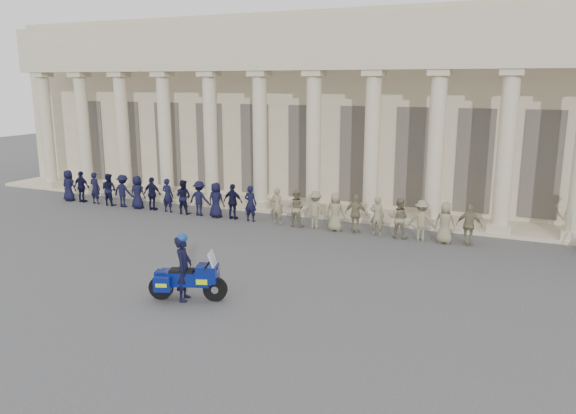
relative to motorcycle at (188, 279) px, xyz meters
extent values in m
plane|color=#454548|center=(0.74, 2.56, -0.60)|extent=(90.00, 90.00, 0.00)
cube|color=#C1B291|center=(0.74, 17.56, 3.90)|extent=(40.00, 10.00, 9.00)
cube|color=#C1B291|center=(0.74, 11.36, -0.53)|extent=(40.00, 2.60, 0.15)
cube|color=#C1B291|center=(0.74, 10.56, 6.19)|extent=(35.80, 1.00, 1.00)
cube|color=#C1B291|center=(0.74, 10.56, 7.29)|extent=(35.80, 1.00, 1.20)
cube|color=#C1B291|center=(-16.16, 10.56, -0.30)|extent=(0.90, 0.90, 0.30)
cylinder|color=#C1B291|center=(-16.16, 10.56, 2.65)|extent=(0.64, 0.64, 5.60)
cube|color=#C1B291|center=(-16.16, 10.56, 5.57)|extent=(0.85, 0.85, 0.24)
cube|color=#C1B291|center=(-13.56, 10.56, -0.30)|extent=(0.90, 0.90, 0.30)
cylinder|color=#C1B291|center=(-13.56, 10.56, 2.65)|extent=(0.64, 0.64, 5.60)
cube|color=#C1B291|center=(-13.56, 10.56, 5.57)|extent=(0.85, 0.85, 0.24)
cube|color=#C1B291|center=(-10.96, 10.56, -0.30)|extent=(0.90, 0.90, 0.30)
cylinder|color=#C1B291|center=(-10.96, 10.56, 2.65)|extent=(0.64, 0.64, 5.60)
cube|color=#C1B291|center=(-10.96, 10.56, 5.57)|extent=(0.85, 0.85, 0.24)
cube|color=#C1B291|center=(-8.36, 10.56, -0.30)|extent=(0.90, 0.90, 0.30)
cylinder|color=#C1B291|center=(-8.36, 10.56, 2.65)|extent=(0.64, 0.64, 5.60)
cube|color=#C1B291|center=(-8.36, 10.56, 5.57)|extent=(0.85, 0.85, 0.24)
cube|color=#C1B291|center=(-5.76, 10.56, -0.30)|extent=(0.90, 0.90, 0.30)
cylinder|color=#C1B291|center=(-5.76, 10.56, 2.65)|extent=(0.64, 0.64, 5.60)
cube|color=#C1B291|center=(-5.76, 10.56, 5.57)|extent=(0.85, 0.85, 0.24)
cube|color=#C1B291|center=(-3.16, 10.56, -0.30)|extent=(0.90, 0.90, 0.30)
cylinder|color=#C1B291|center=(-3.16, 10.56, 2.65)|extent=(0.64, 0.64, 5.60)
cube|color=#C1B291|center=(-3.16, 10.56, 5.57)|extent=(0.85, 0.85, 0.24)
cube|color=#C1B291|center=(-0.56, 10.56, -0.30)|extent=(0.90, 0.90, 0.30)
cylinder|color=#C1B291|center=(-0.56, 10.56, 2.65)|extent=(0.64, 0.64, 5.60)
cube|color=#C1B291|center=(-0.56, 10.56, 5.57)|extent=(0.85, 0.85, 0.24)
cube|color=#C1B291|center=(2.04, 10.56, -0.30)|extent=(0.90, 0.90, 0.30)
cylinder|color=#C1B291|center=(2.04, 10.56, 2.65)|extent=(0.64, 0.64, 5.60)
cube|color=#C1B291|center=(2.04, 10.56, 5.57)|extent=(0.85, 0.85, 0.24)
cube|color=#C1B291|center=(4.64, 10.56, -0.30)|extent=(0.90, 0.90, 0.30)
cylinder|color=#C1B291|center=(4.64, 10.56, 2.65)|extent=(0.64, 0.64, 5.60)
cube|color=#C1B291|center=(4.64, 10.56, 5.57)|extent=(0.85, 0.85, 0.24)
cube|color=#C1B291|center=(7.24, 10.56, -0.30)|extent=(0.90, 0.90, 0.30)
cylinder|color=#C1B291|center=(7.24, 10.56, 2.65)|extent=(0.64, 0.64, 5.60)
cube|color=#C1B291|center=(7.24, 10.56, 5.57)|extent=(0.85, 0.85, 0.24)
cube|color=#C1B291|center=(9.84, 10.56, -0.30)|extent=(0.90, 0.90, 0.30)
cube|color=black|center=(-14.86, 12.58, 1.95)|extent=(1.30, 0.12, 4.20)
cube|color=black|center=(-12.26, 12.58, 1.95)|extent=(1.30, 0.12, 4.20)
cube|color=black|center=(-9.66, 12.58, 1.95)|extent=(1.30, 0.12, 4.20)
cube|color=black|center=(-7.06, 12.58, 1.95)|extent=(1.30, 0.12, 4.20)
cube|color=black|center=(-4.46, 12.58, 1.95)|extent=(1.30, 0.12, 4.20)
cube|color=black|center=(-1.86, 12.58, 1.95)|extent=(1.30, 0.12, 4.20)
cube|color=black|center=(0.74, 12.58, 1.95)|extent=(1.30, 0.12, 4.20)
cube|color=black|center=(3.34, 12.58, 1.95)|extent=(1.30, 0.12, 4.20)
cube|color=black|center=(5.94, 12.58, 1.95)|extent=(1.30, 0.12, 4.20)
cube|color=black|center=(8.54, 12.58, 1.95)|extent=(1.30, 0.12, 4.20)
imported|color=black|center=(-12.82, 8.50, 0.17)|extent=(0.76, 0.49, 1.55)
imported|color=black|center=(-11.97, 8.50, 0.17)|extent=(0.91, 0.38, 1.55)
imported|color=black|center=(-11.11, 8.50, 0.17)|extent=(0.56, 0.37, 1.55)
imported|color=black|center=(-10.26, 8.50, 0.17)|extent=(0.75, 0.59, 1.55)
imported|color=black|center=(-9.41, 8.50, 0.17)|extent=(1.00, 0.57, 1.55)
imported|color=black|center=(-8.56, 8.50, 0.17)|extent=(0.76, 0.49, 1.55)
imported|color=black|center=(-7.70, 8.50, 0.17)|extent=(0.91, 0.38, 1.55)
imported|color=black|center=(-6.85, 8.50, 0.17)|extent=(0.56, 0.37, 1.55)
imported|color=black|center=(-6.00, 8.50, 0.17)|extent=(0.75, 0.59, 1.55)
imported|color=black|center=(-5.15, 8.50, 0.17)|extent=(1.00, 0.57, 1.55)
imported|color=black|center=(-4.30, 8.50, 0.17)|extent=(0.76, 0.49, 1.55)
imported|color=black|center=(-3.44, 8.50, 0.17)|extent=(0.91, 0.38, 1.55)
imported|color=black|center=(-2.59, 8.50, 0.17)|extent=(0.56, 0.37, 1.55)
imported|color=#7B7355|center=(-1.34, 8.50, 0.17)|extent=(0.56, 0.37, 1.55)
imported|color=#7B7355|center=(-0.49, 8.50, 0.17)|extent=(0.75, 0.59, 1.55)
imported|color=#7B7355|center=(0.36, 8.50, 0.17)|extent=(1.00, 0.57, 1.55)
imported|color=#7B7355|center=(1.22, 8.50, 0.17)|extent=(0.76, 0.49, 1.55)
imported|color=#7B7355|center=(2.07, 8.50, 0.17)|extent=(0.91, 0.38, 1.55)
imported|color=#7B7355|center=(2.92, 8.50, 0.17)|extent=(0.56, 0.37, 1.55)
imported|color=#7B7355|center=(3.77, 8.50, 0.17)|extent=(0.75, 0.59, 1.55)
imported|color=#7B7355|center=(4.62, 8.50, 0.17)|extent=(1.00, 0.57, 1.55)
imported|color=#7B7355|center=(5.48, 8.50, 0.17)|extent=(0.76, 0.49, 1.55)
imported|color=#7B7355|center=(6.33, 8.50, 0.17)|extent=(0.91, 0.38, 1.55)
cylinder|color=black|center=(0.70, 0.24, -0.27)|extent=(0.67, 0.35, 0.66)
cylinder|color=black|center=(-0.73, -0.25, -0.27)|extent=(0.67, 0.35, 0.66)
cube|color=navy|center=(0.03, 0.01, 0.02)|extent=(1.23, 0.78, 0.38)
cube|color=navy|center=(0.51, 0.17, 0.18)|extent=(0.69, 0.67, 0.45)
cube|color=silver|center=(0.51, 0.17, -0.05)|extent=(0.31, 0.36, 0.12)
cube|color=#B2BFCC|center=(0.67, 0.23, 0.52)|extent=(0.35, 0.51, 0.54)
cube|color=black|center=(-0.16, -0.06, 0.22)|extent=(0.73, 0.54, 0.10)
cube|color=navy|center=(-0.68, -0.24, 0.10)|extent=(0.44, 0.44, 0.22)
cube|color=navy|center=(-0.48, -0.51, -0.05)|extent=(0.50, 0.36, 0.40)
cube|color=#B3E30B|center=(-0.48, -0.51, -0.05)|extent=(0.36, 0.33, 0.10)
cube|color=navy|center=(-0.69, 0.10, -0.05)|extent=(0.50, 0.36, 0.40)
cube|color=#B3E30B|center=(-0.69, 0.10, -0.05)|extent=(0.36, 0.33, 0.10)
cylinder|color=silver|center=(-0.52, 0.07, -0.30)|extent=(0.60, 0.29, 0.10)
cylinder|color=black|center=(0.51, 0.17, 0.42)|extent=(0.26, 0.68, 0.04)
imported|color=black|center=(-0.11, -0.04, 0.30)|extent=(0.62, 0.76, 1.81)
sphere|color=navy|center=(-0.11, -0.04, 1.15)|extent=(0.28, 0.28, 0.28)
camera|label=1|loc=(8.38, -12.05, 5.25)|focal=35.00mm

